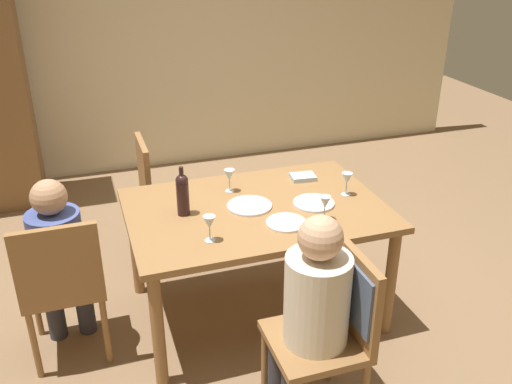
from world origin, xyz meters
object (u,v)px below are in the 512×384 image
chair_far_left (161,190)px  dinner_plate_guest_left (249,206)px  wine_glass_near_left (347,179)px  dinner_plate_host (286,223)px  chair_near (339,314)px  wine_glass_centre (325,203)px  chair_left_end (62,280)px  person_woman_host (311,309)px  dining_table (256,220)px  wine_bottle_tall_green (183,193)px  wine_glass_near_right (209,223)px  wine_glass_far (229,176)px  handbag (221,231)px  person_man_bearded (59,254)px  dinner_plate_guest_right (314,203)px

chair_far_left → dinner_plate_guest_left: bearing=24.0°
wine_glass_near_left → dinner_plate_guest_left: (-0.62, 0.03, -0.10)m
wine_glass_near_left → dinner_plate_host: wine_glass_near_left is taller
chair_near → wine_glass_centre: 0.71m
chair_left_end → chair_far_left: (0.71, 0.99, 0.00)m
chair_near → dinner_plate_host: chair_near is taller
chair_left_end → chair_far_left: 1.22m
person_woman_host → dinner_plate_guest_left: 0.92m
chair_near → wine_glass_near_left: bearing=-27.7°
dining_table → wine_bottle_tall_green: wine_bottle_tall_green is taller
chair_near → dinner_plate_host: bearing=2.4°
person_woman_host → wine_glass_near_right: (-0.33, 0.60, 0.20)m
wine_glass_far → handbag: bearing=81.6°
wine_bottle_tall_green → dinner_plate_guest_left: (0.39, -0.03, -0.13)m
wine_glass_far → handbag: 0.99m
person_woman_host → wine_glass_centre: bearing=-28.9°
wine_glass_near_right → dinner_plate_guest_left: size_ratio=0.55×
chair_near → handbag: size_ratio=3.29×
wine_glass_near_right → handbag: bearing=73.1°
wine_bottle_tall_green → dining_table: bearing=-6.3°
chair_left_end → dinner_plate_guest_left: bearing=5.3°
dining_table → wine_glass_far: size_ratio=10.28×
wine_bottle_tall_green → handbag: size_ratio=1.07×
dining_table → chair_near: size_ratio=1.66×
wine_bottle_tall_green → dinner_plate_guest_left: wine_bottle_tall_green is taller
dining_table → dinner_plate_host: bearing=-69.1°
person_man_bearded → wine_glass_near_left: size_ratio=7.36×
wine_bottle_tall_green → chair_left_end: bearing=-169.4°
person_man_bearded → wine_glass_near_left: person_man_bearded is taller
person_man_bearded → wine_glass_centre: (1.47, -0.30, 0.23)m
wine_bottle_tall_green → wine_glass_near_right: bearing=-78.5°
person_woman_host → wine_glass_near_right: 0.72m
chair_left_end → wine_glass_near_left: 1.77m
dining_table → wine_glass_near_left: (0.59, -0.02, 0.19)m
person_man_bearded → wine_glass_far: person_man_bearded is taller
chair_far_left → handbag: (0.44, -0.00, -0.42)m
dining_table → chair_far_left: bearing=115.6°
wine_glass_far → wine_glass_near_right: bearing=-115.7°
wine_bottle_tall_green → wine_glass_far: size_ratio=2.01×
chair_near → person_man_bearded: size_ratio=0.84×
wine_glass_near_left → dinner_plate_guest_right: bearing=-167.0°
person_woman_host → wine_glass_far: person_woman_host is taller
chair_far_left → dinner_plate_guest_right: 1.27m
dinner_plate_guest_left → chair_far_left: bearing=114.0°
dining_table → chair_far_left: 1.01m
dining_table → dinner_plate_host: dinner_plate_host is taller
dinner_plate_guest_right → handbag: dinner_plate_guest_right is taller
wine_bottle_tall_green → wine_glass_far: bearing=32.3°
chair_near → wine_glass_near_left: 1.03m
wine_bottle_tall_green → dinner_plate_guest_left: 0.42m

